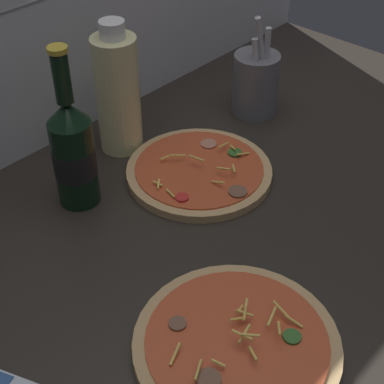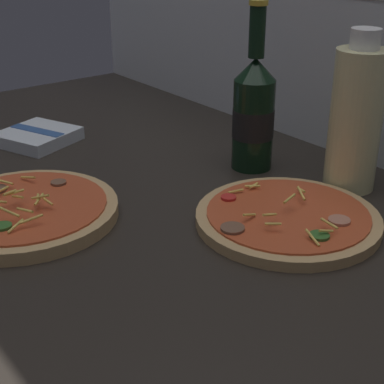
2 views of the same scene
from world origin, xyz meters
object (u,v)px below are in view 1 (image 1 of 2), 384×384
(pizza_near, at_px, (236,345))
(utensil_crock, at_px, (256,83))
(oil_bottle, at_px, (118,93))
(pizza_far, at_px, (199,171))
(beer_bottle, at_px, (73,151))

(pizza_near, bearing_deg, utensil_crock, 35.66)
(pizza_near, height_order, oil_bottle, oil_bottle)
(pizza_near, height_order, pizza_far, pizza_near)
(beer_bottle, distance_m, utensil_crock, 0.43)
(utensil_crock, bearing_deg, pizza_far, -165.26)
(pizza_near, xyz_separation_m, utensil_crock, (0.49, 0.35, 0.06))
(pizza_far, bearing_deg, beer_bottle, 150.45)
(pizza_near, height_order, utensil_crock, utensil_crock)
(pizza_near, distance_m, oil_bottle, 0.52)
(pizza_far, distance_m, oil_bottle, 0.20)
(beer_bottle, bearing_deg, pizza_near, -98.68)
(oil_bottle, bearing_deg, utensil_crock, -21.98)
(pizza_far, bearing_deg, pizza_near, -130.76)
(oil_bottle, height_order, utensil_crock, oil_bottle)
(beer_bottle, bearing_deg, utensil_crock, -5.71)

